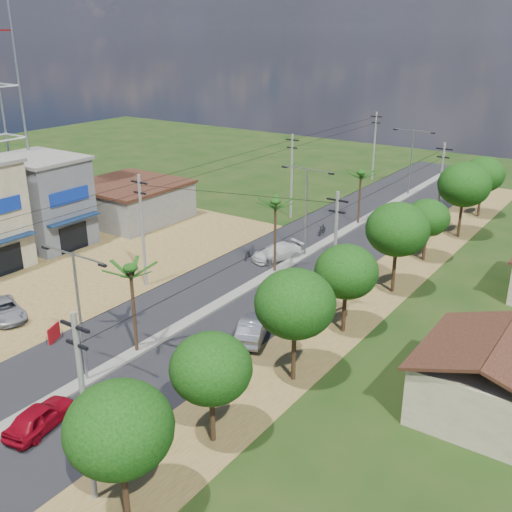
{
  "coord_description": "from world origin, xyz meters",
  "views": [
    {
      "loc": [
        24.99,
        -19.0,
        19.21
      ],
      "look_at": [
        0.93,
        15.9,
        3.0
      ],
      "focal_mm": 42.0,
      "sensor_mm": 36.0,
      "label": 1
    }
  ],
  "objects_px": {
    "car_red_near": "(40,418)",
    "roadside_sign": "(54,334)",
    "moto_rider_east": "(81,412)",
    "car_white_far": "(277,252)",
    "car_parked_silver": "(5,310)",
    "car_silver_mid": "(253,329)"
  },
  "relations": [
    {
      "from": "car_red_near",
      "to": "car_white_far",
      "type": "relative_size",
      "value": 0.86
    },
    {
      "from": "car_white_far",
      "to": "car_parked_silver",
      "type": "bearing_deg",
      "value": -91.4
    },
    {
      "from": "car_silver_mid",
      "to": "moto_rider_east",
      "type": "relative_size",
      "value": 2.97
    },
    {
      "from": "roadside_sign",
      "to": "car_red_near",
      "type": "bearing_deg",
      "value": -63.65
    },
    {
      "from": "car_parked_silver",
      "to": "car_white_far",
      "type": "bearing_deg",
      "value": -7.42
    },
    {
      "from": "car_silver_mid",
      "to": "car_red_near",
      "type": "bearing_deg",
      "value": 53.05
    },
    {
      "from": "moto_rider_east",
      "to": "car_white_far",
      "type": "bearing_deg",
      "value": -96.46
    },
    {
      "from": "car_red_near",
      "to": "car_parked_silver",
      "type": "bearing_deg",
      "value": -38.61
    },
    {
      "from": "car_silver_mid",
      "to": "moto_rider_east",
      "type": "height_order",
      "value": "car_silver_mid"
    },
    {
      "from": "car_silver_mid",
      "to": "car_white_far",
      "type": "distance_m",
      "value": 14.55
    },
    {
      "from": "car_red_near",
      "to": "car_white_far",
      "type": "bearing_deg",
      "value": -94.98
    },
    {
      "from": "car_white_far",
      "to": "moto_rider_east",
      "type": "xyz_separation_m",
      "value": [
        4.03,
        -25.22,
        -0.29
      ]
    },
    {
      "from": "car_red_near",
      "to": "roadside_sign",
      "type": "height_order",
      "value": "car_red_near"
    },
    {
      "from": "car_white_far",
      "to": "roadside_sign",
      "type": "height_order",
      "value": "car_white_far"
    },
    {
      "from": "car_red_near",
      "to": "car_silver_mid",
      "type": "distance_m",
      "value": 14.38
    },
    {
      "from": "moto_rider_east",
      "to": "roadside_sign",
      "type": "bearing_deg",
      "value": -45.13
    },
    {
      "from": "car_silver_mid",
      "to": "roadside_sign",
      "type": "relative_size",
      "value": 3.47
    },
    {
      "from": "car_parked_silver",
      "to": "roadside_sign",
      "type": "distance_m",
      "value": 5.56
    },
    {
      "from": "car_red_near",
      "to": "moto_rider_east",
      "type": "relative_size",
      "value": 2.67
    },
    {
      "from": "car_red_near",
      "to": "moto_rider_east",
      "type": "bearing_deg",
      "value": -131.8
    },
    {
      "from": "car_silver_mid",
      "to": "moto_rider_east",
      "type": "xyz_separation_m",
      "value": [
        -2.47,
        -12.21,
        -0.34
      ]
    },
    {
      "from": "car_parked_silver",
      "to": "moto_rider_east",
      "type": "distance_m",
      "value": 14.38
    }
  ]
}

